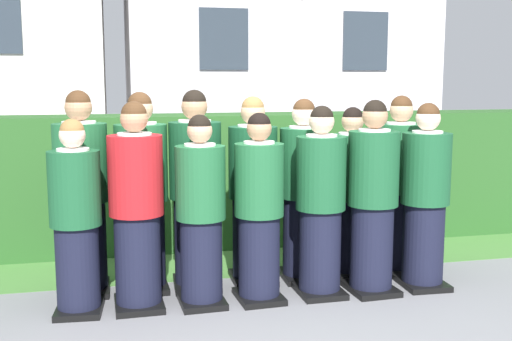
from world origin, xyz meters
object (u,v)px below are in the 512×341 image
object	(u,v)px
student_front_row_4	(320,206)
student_in_red_blazer	(137,211)
student_front_row_2	(201,216)
student_rear_row_5	(351,196)
student_rear_row_1	(142,197)
student_rear_row_6	(399,189)
student_front_row_5	(373,202)
student_rear_row_4	(303,194)
student_rear_row_2	(196,194)
student_front_row_0	(76,222)
student_rear_row_0	(82,198)
student_front_row_6	(425,200)
student_front_row_3	(259,213)
student_rear_row_3	(253,195)

from	to	relation	value
student_front_row_4	student_in_red_blazer	bearing A→B (deg)	179.05
student_front_row_2	student_rear_row_5	distance (m)	1.54
student_front_row_4	student_rear_row_1	distance (m)	1.53
student_rear_row_6	student_front_row_5	bearing A→B (deg)	-134.03
student_rear_row_4	student_in_red_blazer	bearing A→B (deg)	-164.38
student_rear_row_4	student_rear_row_2	bearing A→B (deg)	-179.15
student_front_row_0	student_in_red_blazer	bearing A→B (deg)	0.95
student_front_row_0	student_rear_row_0	xyz separation A→B (m)	(0.03, 0.48, 0.10)
student_front_row_2	student_rear_row_5	size ratio (longest dim) A/B	0.98
student_rear_row_4	student_front_row_6	bearing A→B (deg)	-24.84
student_rear_row_4	student_rear_row_5	world-z (taller)	student_rear_row_4
student_in_red_blazer	student_rear_row_5	size ratio (longest dim) A/B	1.05
student_front_row_3	student_rear_row_3	xyz separation A→B (m)	(0.06, 0.50, 0.06)
student_front_row_4	student_rear_row_6	bearing A→B (deg)	26.20
student_in_red_blazer	student_front_row_6	xyz separation A→B (m)	(2.47, -0.03, -0.02)
student_front_row_5	student_rear_row_0	size ratio (longest dim) A/B	0.95
student_front_row_3	student_front_row_5	bearing A→B (deg)	-0.84
student_front_row_5	student_rear_row_3	distance (m)	1.06
student_front_row_6	student_rear_row_1	world-z (taller)	student_rear_row_1
student_front_row_3	student_front_row_4	distance (m)	0.54
student_front_row_3	student_front_row_5	xyz separation A→B (m)	(0.99, -0.01, 0.05)
student_rear_row_0	student_front_row_5	bearing A→B (deg)	-12.44
student_rear_row_3	student_rear_row_5	bearing A→B (deg)	-1.28
student_rear_row_3	student_rear_row_4	distance (m)	0.46
student_front_row_5	student_front_row_4	bearing A→B (deg)	175.22
student_front_row_6	student_rear_row_4	xyz separation A→B (m)	(-0.97, 0.45, 0.01)
student_in_red_blazer	student_front_row_4	xyz separation A→B (m)	(1.52, -0.03, -0.02)
student_rear_row_4	student_front_row_0	bearing A→B (deg)	-167.72
student_front_row_0	student_rear_row_0	size ratio (longest dim) A/B	0.88
student_rear_row_5	student_front_row_3	bearing A→B (deg)	-154.23
student_front_row_3	student_rear_row_0	bearing A→B (deg)	159.98
student_rear_row_0	student_front_row_6	bearing A→B (deg)	-9.69
student_rear_row_4	student_rear_row_6	world-z (taller)	student_rear_row_6
student_front_row_5	student_rear_row_2	world-z (taller)	student_rear_row_2
student_in_red_blazer	student_front_row_3	xyz separation A→B (m)	(0.98, -0.05, -0.05)
student_rear_row_1	student_in_red_blazer	bearing A→B (deg)	-98.35
student_front_row_5	student_rear_row_3	xyz separation A→B (m)	(-0.93, 0.51, 0.01)
student_front_row_3	student_rear_row_6	bearing A→B (deg)	18.19
student_rear_row_1	student_rear_row_2	size ratio (longest dim) A/B	0.99
student_front_row_6	student_rear_row_5	world-z (taller)	student_front_row_6
student_rear_row_2	student_rear_row_4	world-z (taller)	student_rear_row_2
student_front_row_6	student_rear_row_5	xyz separation A→B (m)	(-0.50, 0.46, -0.02)
student_front_row_3	student_rear_row_2	size ratio (longest dim) A/B	0.90
student_rear_row_3	student_rear_row_5	xyz separation A→B (m)	(0.93, -0.02, -0.05)
student_rear_row_2	student_rear_row_3	size ratio (longest dim) A/B	1.04
student_rear_row_2	student_rear_row_6	world-z (taller)	student_rear_row_2
student_front_row_0	student_front_row_6	size ratio (longest dim) A/B	0.94
student_in_red_blazer	student_rear_row_0	bearing A→B (deg)	132.91
student_rear_row_1	student_rear_row_2	distance (m)	0.46
student_rear_row_2	student_rear_row_3	world-z (taller)	student_rear_row_2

